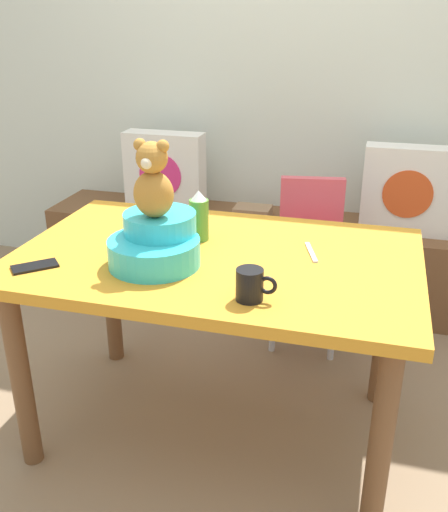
{
  "coord_description": "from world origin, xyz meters",
  "views": [
    {
      "loc": [
        0.51,
        -1.73,
        1.51
      ],
      "look_at": [
        0.0,
        0.1,
        0.69
      ],
      "focal_mm": 40.13,
      "sensor_mm": 36.0,
      "label": 1
    }
  ],
  "objects_px": {
    "ketchup_bottle": "(199,217)",
    "coffee_mug": "(251,285)",
    "dining_table": "(216,281)",
    "highchair": "(311,241)",
    "teddy_bear": "(153,181)",
    "dinner_plate_near": "(156,225)",
    "cell_phone": "(35,266)",
    "book_stack": "(253,212)",
    "pillow_floral_left": "(165,172)",
    "infant_seat_teal": "(156,242)",
    "pillow_floral_right": "(407,190)"
  },
  "relations": [
    {
      "from": "ketchup_bottle",
      "to": "teddy_bear",
      "type": "bearing_deg",
      "value": -106.93
    },
    {
      "from": "pillow_floral_left",
      "to": "book_stack",
      "type": "distance_m",
      "value": 0.54
    },
    {
      "from": "book_stack",
      "to": "teddy_bear",
      "type": "bearing_deg",
      "value": -91.33
    },
    {
      "from": "dining_table",
      "to": "teddy_bear",
      "type": "relative_size",
      "value": 5.49
    },
    {
      "from": "cell_phone",
      "to": "pillow_floral_right",
      "type": "bearing_deg",
      "value": -82.93
    },
    {
      "from": "dining_table",
      "to": "highchair",
      "type": "height_order",
      "value": "highchair"
    },
    {
      "from": "ketchup_bottle",
      "to": "coffee_mug",
      "type": "relative_size",
      "value": 1.54
    },
    {
      "from": "coffee_mug",
      "to": "dinner_plate_near",
      "type": "relative_size",
      "value": 0.6
    },
    {
      "from": "pillow_floral_left",
      "to": "book_stack",
      "type": "relative_size",
      "value": 2.2
    },
    {
      "from": "coffee_mug",
      "to": "cell_phone",
      "type": "relative_size",
      "value": 0.83
    },
    {
      "from": "highchair",
      "to": "dinner_plate_near",
      "type": "distance_m",
      "value": 0.81
    },
    {
      "from": "infant_seat_teal",
      "to": "teddy_bear",
      "type": "bearing_deg",
      "value": -90.0
    },
    {
      "from": "ketchup_bottle",
      "to": "book_stack",
      "type": "bearing_deg",
      "value": 92.2
    },
    {
      "from": "teddy_bear",
      "to": "ketchup_bottle",
      "type": "bearing_deg",
      "value": 73.07
    },
    {
      "from": "ketchup_bottle",
      "to": "dinner_plate_near",
      "type": "distance_m",
      "value": 0.23
    },
    {
      "from": "pillow_floral_left",
      "to": "infant_seat_teal",
      "type": "bearing_deg",
      "value": -70.04
    },
    {
      "from": "book_stack",
      "to": "infant_seat_teal",
      "type": "bearing_deg",
      "value": -91.33
    },
    {
      "from": "teddy_bear",
      "to": "ketchup_bottle",
      "type": "height_order",
      "value": "teddy_bear"
    },
    {
      "from": "pillow_floral_left",
      "to": "dining_table",
      "type": "relative_size",
      "value": 0.32
    },
    {
      "from": "pillow_floral_left",
      "to": "dining_table",
      "type": "height_order",
      "value": "pillow_floral_left"
    },
    {
      "from": "dining_table",
      "to": "highchair",
      "type": "xyz_separation_m",
      "value": [
        0.24,
        0.75,
        -0.12
      ]
    },
    {
      "from": "pillow_floral_left",
      "to": "cell_phone",
      "type": "xyz_separation_m",
      "value": [
        0.1,
        -1.43,
        0.06
      ]
    },
    {
      "from": "pillow_floral_right",
      "to": "highchair",
      "type": "relative_size",
      "value": 0.56
    },
    {
      "from": "cell_phone",
      "to": "coffee_mug",
      "type": "bearing_deg",
      "value": -135.69
    },
    {
      "from": "dinner_plate_near",
      "to": "highchair",
      "type": "bearing_deg",
      "value": 46.3
    },
    {
      "from": "highchair",
      "to": "cell_phone",
      "type": "height_order",
      "value": "highchair"
    },
    {
      "from": "dining_table",
      "to": "coffee_mug",
      "type": "distance_m",
      "value": 0.38
    },
    {
      "from": "infant_seat_teal",
      "to": "highchair",
      "type": "bearing_deg",
      "value": 65.06
    },
    {
      "from": "pillow_floral_left",
      "to": "highchair",
      "type": "distance_m",
      "value": 0.98
    },
    {
      "from": "infant_seat_teal",
      "to": "teddy_bear",
      "type": "xyz_separation_m",
      "value": [
        -0.0,
        -0.0,
        0.21
      ]
    },
    {
      "from": "pillow_floral_left",
      "to": "dinner_plate_near",
      "type": "bearing_deg",
      "value": -70.84
    },
    {
      "from": "infant_seat_teal",
      "to": "cell_phone",
      "type": "distance_m",
      "value": 0.4
    },
    {
      "from": "dining_table",
      "to": "dinner_plate_near",
      "type": "bearing_deg",
      "value": 147.33
    },
    {
      "from": "pillow_floral_left",
      "to": "highchair",
      "type": "bearing_deg",
      "value": -25.41
    },
    {
      "from": "dinner_plate_near",
      "to": "cell_phone",
      "type": "xyz_separation_m",
      "value": [
        -0.24,
        -0.46,
        -0.0
      ]
    },
    {
      "from": "book_stack",
      "to": "cell_phone",
      "type": "bearing_deg",
      "value": -105.3
    },
    {
      "from": "infant_seat_teal",
      "to": "coffee_mug",
      "type": "relative_size",
      "value": 2.75
    },
    {
      "from": "cell_phone",
      "to": "dining_table",
      "type": "bearing_deg",
      "value": -106.76
    },
    {
      "from": "pillow_floral_right",
      "to": "teddy_bear",
      "type": "height_order",
      "value": "teddy_bear"
    },
    {
      "from": "pillow_floral_left",
      "to": "highchair",
      "type": "relative_size",
      "value": 0.56
    },
    {
      "from": "highchair",
      "to": "ketchup_bottle",
      "type": "bearing_deg",
      "value": -117.65
    },
    {
      "from": "book_stack",
      "to": "dinner_plate_near",
      "type": "bearing_deg",
      "value": -99.1
    },
    {
      "from": "book_stack",
      "to": "ketchup_bottle",
      "type": "distance_m",
      "value": 1.13
    },
    {
      "from": "dining_table",
      "to": "infant_seat_teal",
      "type": "bearing_deg",
      "value": -143.88
    },
    {
      "from": "dinner_plate_near",
      "to": "cell_phone",
      "type": "height_order",
      "value": "dinner_plate_near"
    },
    {
      "from": "cell_phone",
      "to": "book_stack",
      "type": "bearing_deg",
      "value": -58.51
    },
    {
      "from": "pillow_floral_left",
      "to": "teddy_bear",
      "type": "height_order",
      "value": "teddy_bear"
    },
    {
      "from": "book_stack",
      "to": "cell_phone",
      "type": "relative_size",
      "value": 1.39
    },
    {
      "from": "ketchup_bottle",
      "to": "coffee_mug",
      "type": "height_order",
      "value": "ketchup_bottle"
    },
    {
      "from": "dinner_plate_near",
      "to": "infant_seat_teal",
      "type": "bearing_deg",
      "value": -67.6
    }
  ]
}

